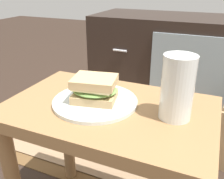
{
  "coord_description": "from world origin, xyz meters",
  "views": [
    {
      "loc": [
        0.24,
        -0.54,
        0.77
      ],
      "look_at": [
        0.01,
        0.0,
        0.51
      ],
      "focal_mm": 39.63,
      "sensor_mm": 36.0,
      "label": 1
    }
  ],
  "objects_px": {
    "tv_cabinet": "(173,64)",
    "plate": "(96,101)",
    "sandwich_front": "(95,88)",
    "beer_glass": "(177,89)"
  },
  "relations": [
    {
      "from": "beer_glass",
      "to": "plate",
      "type": "bearing_deg",
      "value": -178.24
    },
    {
      "from": "tv_cabinet",
      "to": "plate",
      "type": "height_order",
      "value": "tv_cabinet"
    },
    {
      "from": "tv_cabinet",
      "to": "beer_glass",
      "type": "xyz_separation_m",
      "value": [
        0.16,
        -0.94,
        0.25
      ]
    },
    {
      "from": "tv_cabinet",
      "to": "beer_glass",
      "type": "bearing_deg",
      "value": -80.34
    },
    {
      "from": "tv_cabinet",
      "to": "sandwich_front",
      "type": "xyz_separation_m",
      "value": [
        -0.05,
        -0.94,
        0.21
      ]
    },
    {
      "from": "plate",
      "to": "beer_glass",
      "type": "relative_size",
      "value": 1.46
    },
    {
      "from": "beer_glass",
      "to": "sandwich_front",
      "type": "bearing_deg",
      "value": -178.24
    },
    {
      "from": "sandwich_front",
      "to": "beer_glass",
      "type": "xyz_separation_m",
      "value": [
        0.21,
        0.01,
        0.03
      ]
    },
    {
      "from": "tv_cabinet",
      "to": "plate",
      "type": "distance_m",
      "value": 0.96
    },
    {
      "from": "plate",
      "to": "beer_glass",
      "type": "xyz_separation_m",
      "value": [
        0.21,
        0.01,
        0.07
      ]
    }
  ]
}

